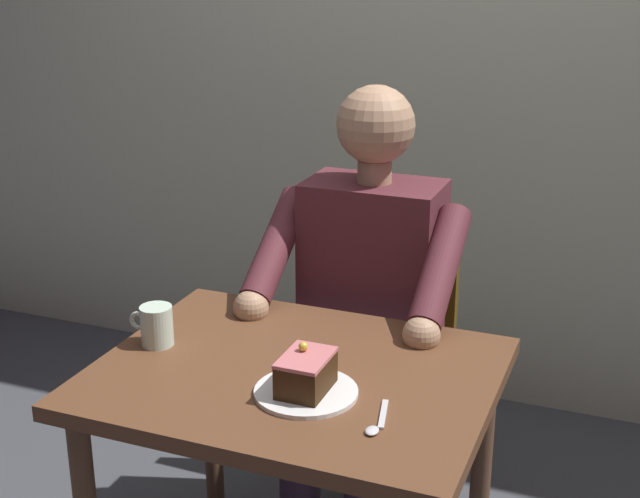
% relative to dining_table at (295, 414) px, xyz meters
% --- Properties ---
extents(dining_table, '(0.86, 0.69, 0.74)m').
position_rel_dining_table_xyz_m(dining_table, '(0.00, 0.00, 0.00)').
color(dining_table, brown).
rests_on(dining_table, ground).
extents(chair, '(0.42, 0.42, 0.92)m').
position_rel_dining_table_xyz_m(chair, '(0.00, -0.63, -0.12)').
color(chair, '#583E0F').
rests_on(chair, ground).
extents(seated_person, '(0.53, 0.58, 1.29)m').
position_rel_dining_table_xyz_m(seated_person, '(0.00, -0.46, 0.04)').
color(seated_person, '#57252D').
rests_on(seated_person, ground).
extents(dessert_plate, '(0.22, 0.22, 0.01)m').
position_rel_dining_table_xyz_m(dessert_plate, '(-0.07, 0.09, 0.11)').
color(dessert_plate, white).
rests_on(dessert_plate, dining_table).
extents(cake_slice, '(0.09, 0.13, 0.10)m').
position_rel_dining_table_xyz_m(cake_slice, '(-0.07, 0.09, 0.16)').
color(cake_slice, '#351E0D').
rests_on(cake_slice, dessert_plate).
extents(coffee_cup, '(0.11, 0.08, 0.10)m').
position_rel_dining_table_xyz_m(coffee_cup, '(0.35, 0.00, 0.16)').
color(coffee_cup, silver).
rests_on(coffee_cup, dining_table).
extents(dessert_spoon, '(0.04, 0.14, 0.01)m').
position_rel_dining_table_xyz_m(dessert_spoon, '(-0.24, 0.16, 0.11)').
color(dessert_spoon, silver).
rests_on(dessert_spoon, dining_table).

